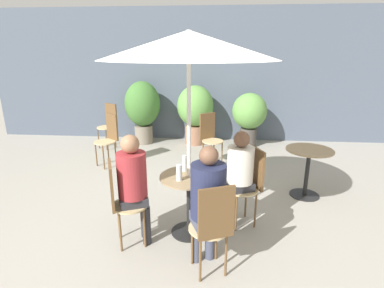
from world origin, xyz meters
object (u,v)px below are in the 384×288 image
at_px(seated_person_1, 208,198).
at_px(beer_glass_2, 185,163).
at_px(bistro_chair_1, 213,223).
at_px(bistro_chair_4, 109,122).
at_px(cafe_table_near, 189,193).
at_px(bistro_chair_0, 120,197).
at_px(seated_person_2, 239,170).
at_px(umbrella, 189,46).
at_px(bistro_chair_2, 250,180).
at_px(bistro_chair_3, 109,135).
at_px(seated_person_0, 134,180).
at_px(potted_plant_0, 143,107).
at_px(bistro_chair_5, 210,134).
at_px(potted_plant_1, 195,110).
at_px(cafe_table_far, 308,163).
at_px(potted_plant_2, 249,114).
at_px(beer_glass_1, 203,169).
at_px(beer_glass_0, 179,173).

height_order(seated_person_1, beer_glass_2, seated_person_1).
bearing_deg(bistro_chair_1, bistro_chair_4, -80.48).
height_order(cafe_table_near, bistro_chair_0, bistro_chair_0).
height_order(seated_person_2, umbrella, umbrella).
bearing_deg(beer_glass_2, umbrella, -65.60).
xyz_separation_m(cafe_table_near, bistro_chair_2, (0.71, 0.28, 0.06)).
height_order(bistro_chair_4, seated_person_1, seated_person_1).
xyz_separation_m(bistro_chair_0, beer_glass_2, (0.64, 0.42, 0.24)).
xyz_separation_m(bistro_chair_2, bistro_chair_3, (-2.38, 1.82, 0.00)).
bearing_deg(seated_person_2, bistro_chair_3, -151.38).
xyz_separation_m(seated_person_0, potted_plant_0, (-0.81, 3.76, 0.10)).
xyz_separation_m(bistro_chair_2, seated_person_1, (-0.48, -0.85, 0.18)).
bearing_deg(seated_person_0, potted_plant_0, -9.35).
distance_m(bistro_chair_5, potted_plant_1, 1.35).
xyz_separation_m(cafe_table_far, bistro_chair_5, (-1.45, 1.22, 0.07)).
bearing_deg(potted_plant_2, bistro_chair_0, -114.56).
bearing_deg(bistro_chair_5, seated_person_2, -116.51).
distance_m(seated_person_2, umbrella, 1.51).
bearing_deg(seated_person_2, bistro_chair_1, -38.77).
xyz_separation_m(bistro_chair_3, beer_glass_1, (1.83, -2.05, 0.22)).
xyz_separation_m(bistro_chair_0, potted_plant_0, (-0.68, 3.81, 0.27)).
distance_m(bistro_chair_3, potted_plant_0, 1.49).
bearing_deg(potted_plant_0, potted_plant_2, -1.30).
bearing_deg(bistro_chair_1, beer_glass_0, -78.68).
bearing_deg(potted_plant_2, potted_plant_0, 178.70).
distance_m(cafe_table_far, bistro_chair_3, 3.45).
xyz_separation_m(bistro_chair_2, potted_plant_2, (0.30, 3.20, 0.16)).
bearing_deg(potted_plant_1, seated_person_1, -84.31).
bearing_deg(umbrella, seated_person_0, -158.44).
bearing_deg(beer_glass_2, potted_plant_2, 72.12).
bearing_deg(bistro_chair_4, beer_glass_0, -30.25).
xyz_separation_m(bistro_chair_0, umbrella, (0.71, 0.28, 1.53)).
height_order(cafe_table_near, umbrella, umbrella).
relative_size(seated_person_0, umbrella, 0.55).
distance_m(cafe_table_near, bistro_chair_3, 2.68).
bearing_deg(umbrella, bistro_chair_2, 21.56).
xyz_separation_m(beer_glass_2, potted_plant_1, (-0.12, 3.44, -0.02)).
xyz_separation_m(bistro_chair_0, bistro_chair_5, (0.88, 2.58, 0.00)).
relative_size(cafe_table_far, potted_plant_2, 0.60).
height_order(cafe_table_near, bistro_chair_3, bistro_chair_3).
distance_m(bistro_chair_0, beer_glass_1, 0.94).
bearing_deg(potted_plant_2, beer_glass_1, -104.05).
relative_size(bistro_chair_5, beer_glass_1, 6.81).
bearing_deg(bistro_chair_3, cafe_table_far, 21.08).
distance_m(potted_plant_2, umbrella, 3.87).
xyz_separation_m(bistro_chair_1, seated_person_1, (-0.05, 0.14, 0.18)).
bearing_deg(potted_plant_2, cafe_table_near, -106.20).
xyz_separation_m(seated_person_2, potted_plant_2, (0.44, 3.25, 0.02)).
bearing_deg(bistro_chair_4, bistro_chair_2, -17.29).
height_order(cafe_table_far, seated_person_0, seated_person_0).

